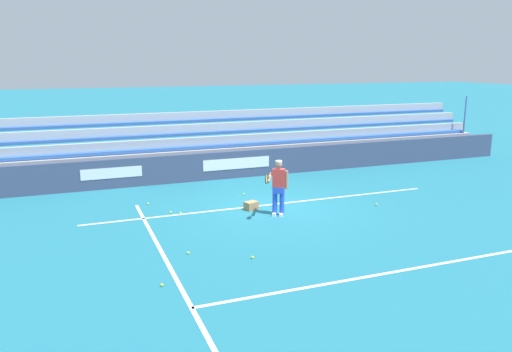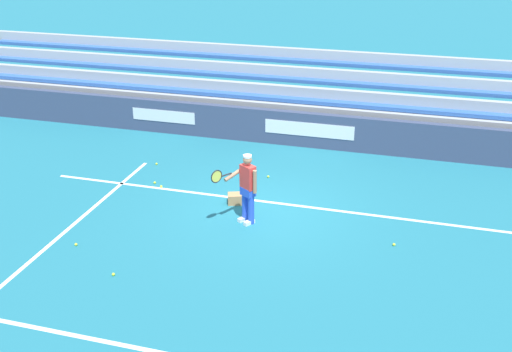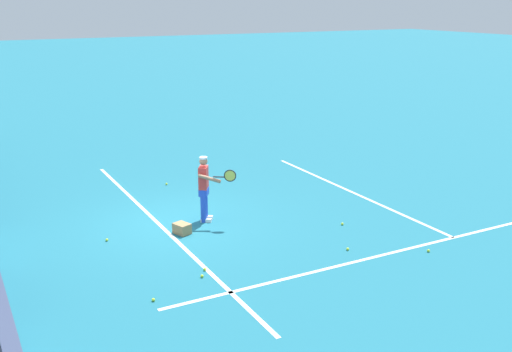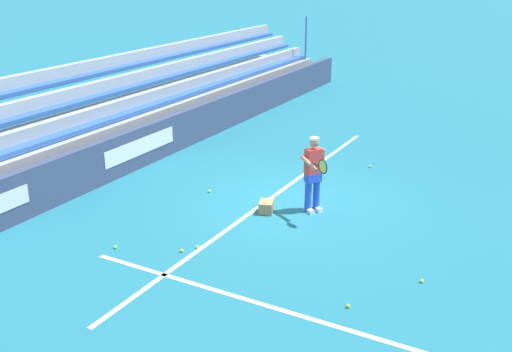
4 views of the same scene
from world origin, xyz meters
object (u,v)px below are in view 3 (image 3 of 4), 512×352
at_px(ball_box_cardboard, 182,229).
at_px(tennis_ball_midcourt, 205,269).
at_px(tennis_ball_stray_back, 167,184).
at_px(tennis_ball_far_right, 342,224).
at_px(tennis_ball_toward_net, 202,276).
at_px(tennis_ball_near_player, 428,251).
at_px(tennis_ball_by_box, 348,249).
at_px(tennis_ball_far_left, 153,300).
at_px(tennis_ball_on_baseline, 107,240).
at_px(tennis_player, 205,188).

xyz_separation_m(ball_box_cardboard, tennis_ball_midcourt, (2.21, -0.35, -0.10)).
height_order(tennis_ball_stray_back, tennis_ball_far_right, same).
xyz_separation_m(tennis_ball_midcourt, tennis_ball_toward_net, (0.27, -0.18, 0.00)).
distance_m(ball_box_cardboard, tennis_ball_near_player, 5.88).
bearing_deg(tennis_ball_near_player, tennis_ball_by_box, -121.03).
distance_m(tennis_ball_far_left, tennis_ball_far_right, 5.81).
height_order(tennis_ball_on_baseline, tennis_ball_toward_net, same).
distance_m(tennis_ball_on_baseline, tennis_ball_near_player, 7.54).
bearing_deg(tennis_ball_midcourt, tennis_ball_stray_back, 167.34).
distance_m(tennis_ball_midcourt, tennis_ball_toward_net, 0.33).
bearing_deg(ball_box_cardboard, tennis_ball_stray_back, 165.34).
bearing_deg(tennis_ball_by_box, tennis_ball_toward_net, -94.64).
bearing_deg(tennis_ball_near_player, tennis_ball_stray_back, -155.63).
height_order(tennis_ball_stray_back, tennis_ball_near_player, same).
distance_m(ball_box_cardboard, tennis_ball_far_right, 4.08).
distance_m(tennis_ball_far_right, tennis_ball_near_player, 2.43).
xyz_separation_m(tennis_player, tennis_ball_near_player, (4.28, 3.68, -0.86)).
xyz_separation_m(tennis_ball_on_baseline, tennis_ball_by_box, (3.16, 4.75, 0.00)).
bearing_deg(tennis_ball_midcourt, ball_box_cardboard, 171.05).
bearing_deg(tennis_ball_stray_back, tennis_ball_midcourt, -12.66).
distance_m(tennis_ball_midcourt, tennis_ball_by_box, 3.38).
xyz_separation_m(tennis_ball_far_left, tennis_ball_near_player, (0.73, 6.31, 0.00)).
bearing_deg(tennis_ball_near_player, tennis_player, -139.26).
distance_m(tennis_player, tennis_ball_near_player, 5.71).
height_order(tennis_ball_on_baseline, tennis_ball_stray_back, same).
bearing_deg(tennis_ball_by_box, tennis_ball_near_player, 58.97).
xyz_separation_m(ball_box_cardboard, tennis_ball_by_box, (2.77, 2.98, -0.10)).
bearing_deg(tennis_ball_on_baseline, tennis_ball_near_player, 57.01).
distance_m(tennis_ball_on_baseline, tennis_ball_far_left, 3.38).
bearing_deg(tennis_ball_far_left, tennis_ball_midcourt, 118.97).
distance_m(tennis_player, tennis_ball_midcourt, 3.15).
xyz_separation_m(tennis_ball_far_left, tennis_ball_by_box, (-0.22, 4.74, 0.00)).
height_order(ball_box_cardboard, tennis_ball_near_player, ball_box_cardboard).
relative_size(ball_box_cardboard, tennis_ball_far_right, 6.06).
bearing_deg(tennis_ball_midcourt, tennis_ball_toward_net, -33.50).
relative_size(tennis_ball_on_baseline, tennis_ball_far_left, 1.00).
relative_size(ball_box_cardboard, tennis_ball_far_left, 6.06).
distance_m(tennis_ball_far_left, tennis_ball_toward_net, 1.32).
relative_size(tennis_ball_far_right, tennis_ball_by_box, 1.00).
relative_size(tennis_ball_on_baseline, tennis_ball_far_right, 1.00).
bearing_deg(tennis_ball_toward_net, tennis_ball_on_baseline, -156.71).
relative_size(tennis_player, tennis_ball_far_right, 25.98).
bearing_deg(tennis_ball_toward_net, tennis_ball_stray_back, 166.34).
bearing_deg(ball_box_cardboard, tennis_player, 122.64).
height_order(tennis_ball_far_left, tennis_ball_by_box, same).
height_order(tennis_ball_midcourt, tennis_ball_toward_net, same).
relative_size(tennis_ball_far_left, tennis_ball_toward_net, 1.00).
bearing_deg(tennis_ball_far_right, tennis_ball_far_left, -74.06).
bearing_deg(tennis_ball_far_right, ball_box_cardboard, -110.06).
bearing_deg(tennis_player, tennis_ball_midcourt, -23.75).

